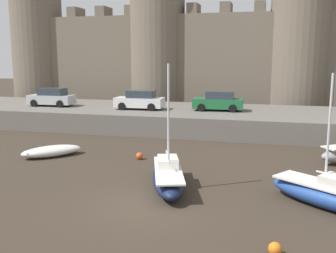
# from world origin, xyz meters

# --- Properties ---
(ground_plane) EXTENTS (160.00, 160.00, 0.00)m
(ground_plane) POSITION_xyz_m (0.00, 0.00, 0.00)
(ground_plane) COLOR #382D23
(quay_road) EXTENTS (57.11, 10.00, 1.62)m
(quay_road) POSITION_xyz_m (0.00, 18.03, 0.81)
(quay_road) COLOR #666059
(quay_road) RESTS_ON ground
(castle) EXTENTS (51.83, 6.72, 18.99)m
(castle) POSITION_xyz_m (-0.00, 28.09, 7.10)
(castle) COLOR #706354
(castle) RESTS_ON ground
(sailboat_near_channel_left) EXTENTS (5.26, 4.36, 5.43)m
(sailboat_near_channel_left) POSITION_xyz_m (7.40, 1.59, 0.56)
(sailboat_near_channel_left) COLOR #234793
(sailboat_near_channel_left) RESTS_ON ground
(sailboat_midflat_right) EXTENTS (2.91, 5.32, 5.76)m
(sailboat_midflat_right) POSITION_xyz_m (0.42, 2.25, 0.57)
(sailboat_midflat_right) COLOR #141E3D
(sailboat_midflat_right) RESTS_ON ground
(rowboat_near_channel_right) EXTENTS (3.52, 3.57, 0.66)m
(rowboat_near_channel_right) POSITION_xyz_m (-8.01, 6.23, 0.34)
(rowboat_near_channel_right) COLOR silver
(rowboat_near_channel_right) RESTS_ON ground
(mooring_buoy_near_channel) EXTENTS (0.42, 0.42, 0.42)m
(mooring_buoy_near_channel) POSITION_xyz_m (5.19, -2.93, 0.21)
(mooring_buoy_near_channel) COLOR orange
(mooring_buoy_near_channel) RESTS_ON ground
(mooring_buoy_mid_mud) EXTENTS (0.42, 0.42, 0.42)m
(mooring_buoy_mid_mud) POSITION_xyz_m (-2.56, 6.91, 0.21)
(mooring_buoy_mid_mud) COLOR #E04C1E
(mooring_buoy_mid_mud) RESTS_ON ground
(car_quay_centre_east) EXTENTS (4.15, 1.98, 1.62)m
(car_quay_centre_east) POSITION_xyz_m (-14.33, 17.01, 2.39)
(car_quay_centre_east) COLOR #B2B5B7
(car_quay_centre_east) RESTS_ON quay_road
(car_quay_centre_west) EXTENTS (4.15, 1.98, 1.62)m
(car_quay_centre_west) POSITION_xyz_m (0.72, 17.73, 2.39)
(car_quay_centre_west) COLOR #1E6638
(car_quay_centre_west) RESTS_ON quay_road
(car_quay_east) EXTENTS (4.15, 1.98, 1.62)m
(car_quay_east) POSITION_xyz_m (-5.86, 16.86, 2.39)
(car_quay_east) COLOR silver
(car_quay_east) RESTS_ON quay_road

